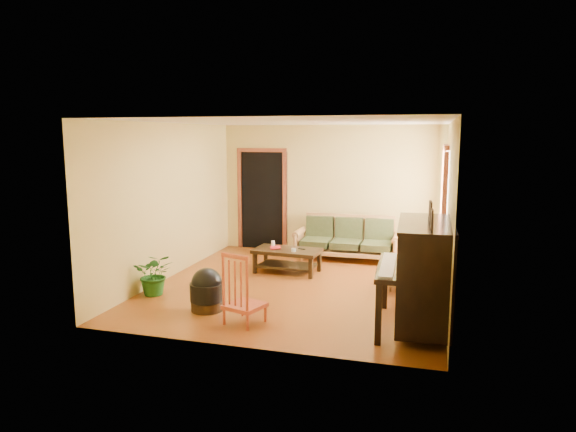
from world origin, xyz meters
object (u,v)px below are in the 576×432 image
(armchair, at_px, (413,262))
(red_chair, at_px, (245,288))
(sofa, at_px, (347,238))
(footstool, at_px, (207,295))
(piano, at_px, (424,276))
(coffee_table, at_px, (287,261))
(ceramic_crock, at_px, (424,254))
(potted_plant, at_px, (155,274))

(armchair, height_order, red_chair, red_chair)
(sofa, distance_m, footstool, 3.69)
(piano, bearing_deg, coffee_table, 136.50)
(ceramic_crock, xyz_separation_m, potted_plant, (-3.87, -3.33, 0.19))
(piano, height_order, potted_plant, piano)
(footstool, bearing_deg, ceramic_crock, 53.14)
(footstool, xyz_separation_m, potted_plant, (-1.05, 0.43, 0.10))
(footstool, distance_m, red_chair, 0.79)
(coffee_table, xyz_separation_m, ceramic_crock, (2.30, 1.56, -0.08))
(red_chair, xyz_separation_m, ceramic_crock, (2.14, 4.08, -0.34))
(coffee_table, distance_m, red_chair, 2.54)
(coffee_table, relative_size, red_chair, 1.22)
(red_chair, bearing_deg, sofa, 97.03)
(ceramic_crock, bearing_deg, footstool, -126.86)
(piano, relative_size, footstool, 3.27)
(sofa, xyz_separation_m, footstool, (-1.37, -3.42, -0.20))
(piano, distance_m, red_chair, 2.26)
(sofa, height_order, ceramic_crock, sofa)
(footstool, bearing_deg, sofa, 68.15)
(armchair, xyz_separation_m, piano, (0.19, -1.70, 0.25))
(sofa, relative_size, ceramic_crock, 7.65)
(coffee_table, relative_size, potted_plant, 1.78)
(coffee_table, relative_size, ceramic_crock, 4.47)
(piano, bearing_deg, potted_plant, 173.55)
(armchair, bearing_deg, red_chair, -124.68)
(sofa, xyz_separation_m, ceramic_crock, (1.45, 0.34, -0.29))
(footstool, bearing_deg, armchair, 34.25)
(sofa, distance_m, armchair, 2.06)
(footstool, distance_m, ceramic_crock, 4.70)
(armchair, xyz_separation_m, ceramic_crock, (0.13, 1.93, -0.30))
(sofa, bearing_deg, piano, -65.03)
(red_chair, height_order, ceramic_crock, red_chair)
(coffee_table, bearing_deg, ceramic_crock, 34.13)
(armchair, xyz_separation_m, footstool, (-2.69, -1.83, -0.21))
(coffee_table, bearing_deg, potted_plant, -131.57)
(armchair, relative_size, red_chair, 0.91)
(red_chair, bearing_deg, footstool, 172.35)
(sofa, height_order, footstool, sofa)
(sofa, xyz_separation_m, coffee_table, (-0.85, -1.22, -0.21))
(coffee_table, relative_size, footstool, 2.47)
(sofa, bearing_deg, armchair, -49.91)
(piano, xyz_separation_m, ceramic_crock, (-0.06, 3.63, -0.55))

